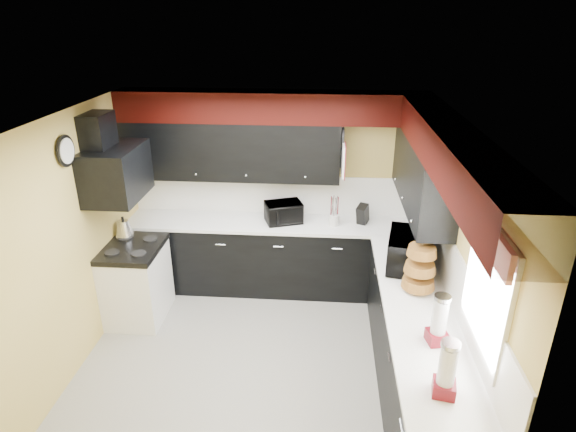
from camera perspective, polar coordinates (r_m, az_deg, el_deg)
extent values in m
plane|color=gray|center=(5.17, -3.60, -17.15)|extent=(3.60, 3.60, 0.00)
cube|color=#E0C666|center=(6.09, -1.59, 3.16)|extent=(3.60, 0.06, 2.50)
cube|color=#E0C666|center=(4.58, 19.02, -5.45)|extent=(0.06, 3.60, 2.50)
cube|color=#E0C666|center=(5.04, -24.75, -3.67)|extent=(0.06, 3.60, 2.50)
cube|color=white|center=(4.03, -4.50, 11.00)|extent=(3.60, 3.60, 0.06)
cube|color=black|center=(6.15, -1.80, -4.82)|extent=(3.60, 0.60, 0.90)
cube|color=black|center=(4.70, 14.88, -15.78)|extent=(0.60, 3.00, 0.90)
cube|color=white|center=(5.94, -1.86, -0.83)|extent=(3.62, 0.64, 0.04)
cube|color=white|center=(4.43, 15.51, -11.04)|extent=(0.64, 3.02, 0.04)
cube|color=white|center=(6.11, -1.59, 2.60)|extent=(3.60, 0.02, 0.50)
cube|color=white|center=(4.60, 18.80, -6.11)|extent=(0.02, 3.60, 0.50)
cube|color=black|center=(5.83, -6.77, 7.75)|extent=(2.60, 0.35, 0.70)
cube|color=black|center=(5.13, 15.66, 4.83)|extent=(0.35, 1.80, 0.70)
cube|color=black|center=(5.63, -1.91, 12.82)|extent=(3.60, 0.36, 0.35)
cube|color=black|center=(3.97, 19.10, 7.02)|extent=(0.36, 3.24, 0.35)
cube|color=white|center=(5.88, -17.45, -7.69)|extent=(0.60, 0.75, 0.86)
cube|color=black|center=(5.66, -18.01, -3.69)|extent=(0.62, 0.77, 0.06)
cube|color=black|center=(5.35, -19.68, 4.86)|extent=(0.50, 0.78, 0.55)
cube|color=black|center=(5.30, -21.60, 9.15)|extent=(0.24, 0.40, 0.40)
cube|color=red|center=(3.48, 22.71, -2.43)|extent=(0.04, 0.88, 0.20)
cube|color=white|center=(5.42, 6.61, 6.53)|extent=(0.03, 0.26, 0.35)
imported|color=black|center=(5.88, -0.51, 0.43)|extent=(0.53, 0.48, 0.25)
imported|color=black|center=(5.01, 14.22, -4.02)|extent=(0.53, 0.69, 0.34)
cylinder|color=beige|center=(5.84, 5.47, -0.43)|extent=(0.14, 0.14, 0.14)
cube|color=black|center=(5.90, 8.84, 0.19)|extent=(0.16, 0.19, 0.24)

